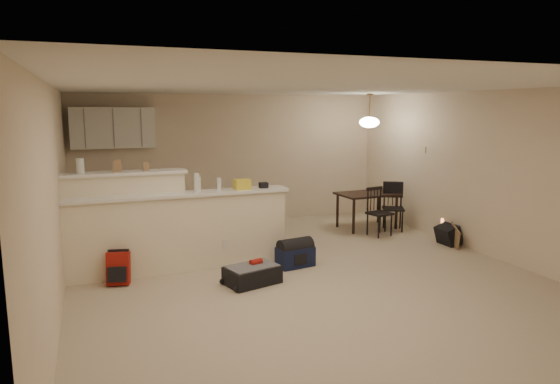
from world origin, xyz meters
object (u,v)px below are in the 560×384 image
dining_table (367,197)px  navy_duffel (295,257)px  suitcase (252,275)px  dining_chair_near (380,212)px  pendant_lamp (369,122)px  red_backpack (118,268)px  dining_chair_far (393,207)px  black_daypack (448,235)px

dining_table → navy_duffel: dining_table is taller
suitcase → navy_duffel: 0.91m
dining_chair_near → suitcase: size_ratio=1.29×
pendant_lamp → red_backpack: pendant_lamp is taller
dining_table → suitcase: 3.66m
dining_table → dining_chair_far: dining_chair_far is taller
suitcase → red_backpack: red_backpack is taller
dining_table → navy_duffel: (-2.16, -1.66, -0.45)m
dining_table → pendant_lamp: bearing=-156.0°
navy_duffel → black_daypack: (2.81, 0.15, 0.02)m
dining_chair_far → navy_duffel: bearing=-124.8°
dining_table → dining_chair_far: bearing=-44.5°
dining_chair_far → navy_duffel: (-2.52, -1.33, -0.29)m
black_daypack → dining_chair_far: bearing=13.7°
dining_chair_far → red_backpack: dining_chair_far is taller
dining_chair_near → dining_chair_far: bearing=17.7°
dining_table → dining_chair_near: size_ratio=1.29×
dining_chair_near → red_backpack: bearing=-179.6°
dining_table → black_daypack: size_ratio=3.04×
dining_table → pendant_lamp: size_ratio=1.79×
dining_chair_far → navy_duffel: size_ratio=1.67×
dining_chair_near → black_daypack: (0.73, -0.94, -0.27)m
suitcase → black_daypack: 3.65m
suitcase → red_backpack: (-1.60, 0.60, 0.10)m
navy_duffel → dining_chair_far: bearing=19.2°
red_backpack → dining_chair_far: bearing=26.7°
dining_table → suitcase: bearing=-147.0°
dining_chair_near → suitcase: bearing=-163.2°
dining_table → pendant_lamp: 1.40m
navy_duffel → dining_table: bearing=28.9°
red_backpack → navy_duffel: red_backpack is taller
red_backpack → pendant_lamp: bearing=31.5°
pendant_lamp → dining_chair_far: bearing=-41.9°
red_backpack → navy_duffel: (2.39, -0.15, -0.07)m
dining_table → dining_chair_far: (0.36, -0.33, -0.16)m
suitcase → dining_chair_near: bearing=13.4°
suitcase → red_backpack: 1.71m
dining_chair_near → red_backpack: (-4.47, -0.94, -0.22)m
red_backpack → navy_duffel: size_ratio=0.81×
dining_table → dining_chair_near: (-0.08, -0.57, -0.16)m
pendant_lamp → suitcase: bearing=-144.4°
dining_chair_near → dining_chair_far: size_ratio=0.99×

